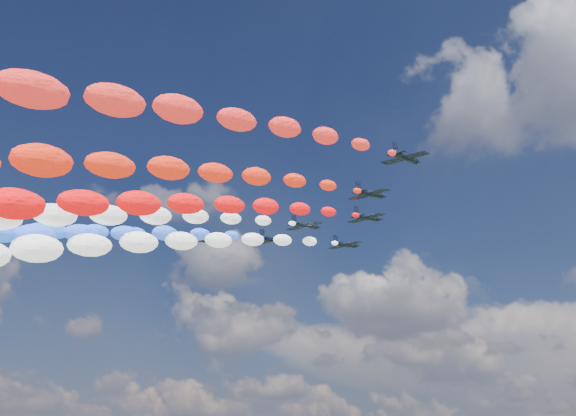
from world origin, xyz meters
The scene contains 14 objects.
jet_0 centered at (-35.22, -8.51, 108.12)m, with size 8.31×11.14×2.45m, color black, non-canonical shape.
jet_1 centered at (-22.29, 5.15, 108.12)m, with size 8.31×11.14×2.45m, color black, non-canonical shape.
jet_2 centered at (-12.49, 14.31, 108.12)m, with size 8.31×11.14×2.45m, color black, non-canonical shape.
trail_2 centered at (-12.49, -52.93, 89.81)m, with size 5.73×130.90×40.77m, color #2D53FC, non-canonical shape.
jet_3 centered at (-0.53, 10.81, 108.12)m, with size 8.31×11.14×2.45m, color black, non-canonical shape.
trail_3 centered at (-0.53, -56.43, 89.81)m, with size 5.73×130.90×40.77m, color white, non-canonical shape.
jet_4 centered at (-1.74, 28.29, 108.12)m, with size 8.31×11.14×2.45m, color black, non-canonical shape.
trail_4 centered at (-1.74, -38.95, 89.81)m, with size 5.73×130.90×40.77m, color white, non-canonical shape.
jet_5 centered at (13.12, 14.84, 108.12)m, with size 8.31×11.14×2.45m, color black, non-canonical shape.
trail_5 centered at (13.12, -52.40, 89.81)m, with size 5.73×130.90×40.77m, color red, non-canonical shape.
jet_6 centered at (21.24, 3.22, 108.12)m, with size 8.31×11.14×2.45m, color black, non-canonical shape.
trail_6 centered at (21.24, -64.02, 89.81)m, with size 5.73×130.90×40.77m, color red, non-canonical shape.
jet_7 centered at (35.70, -7.94, 108.12)m, with size 8.31×11.14×2.45m, color black, non-canonical shape.
trail_7 centered at (35.70, -75.17, 89.81)m, with size 5.73×130.90×40.77m, color red, non-canonical shape.
Camera 1 is at (94.83, -114.83, 55.51)m, focal length 47.28 mm.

